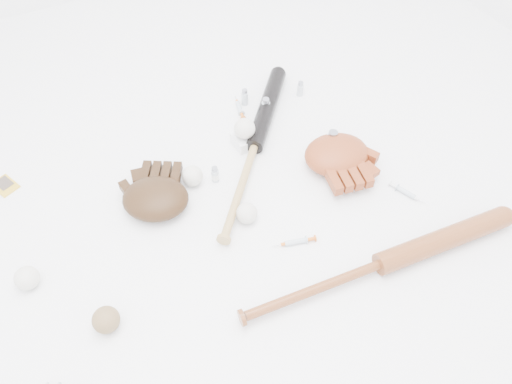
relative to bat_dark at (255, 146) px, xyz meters
name	(u,v)px	position (x,y,z in m)	size (l,w,h in m)	color
bat_dark	(255,146)	(0.00, 0.00, 0.00)	(0.87, 0.06, 0.06)	black
bat_wood	(381,264)	(0.10, -0.60, 0.00)	(0.93, 0.07, 0.07)	brown
glove_dark	(155,198)	(-0.39, -0.07, 0.01)	(0.25, 0.25, 0.09)	black
glove_tan	(337,154)	(0.22, -0.18, 0.02)	(0.27, 0.27, 0.10)	brown
trading_card	(5,186)	(-0.82, 0.25, -0.03)	(0.06, 0.09, 0.00)	gold
pedestal	(245,140)	(-0.01, 0.05, -0.01)	(0.08, 0.08, 0.04)	white
baseball_on_pedestal	(245,129)	(-0.01, 0.05, 0.05)	(0.07, 0.07, 0.07)	silver
baseball_left	(27,278)	(-0.82, -0.17, 0.00)	(0.07, 0.07, 0.07)	silver
baseball_upper	(192,176)	(-0.25, -0.03, 0.00)	(0.07, 0.07, 0.07)	silver
baseball_mid	(247,213)	(-0.16, -0.25, 0.00)	(0.07, 0.07, 0.07)	silver
baseball_aged	(106,320)	(-0.66, -0.40, 0.01)	(0.07, 0.07, 0.07)	brown
syringe_1	(296,242)	(-0.07, -0.40, -0.02)	(0.15, 0.03, 0.02)	#ADBCC6
syringe_2	(239,108)	(0.05, 0.23, -0.02)	(0.15, 0.03, 0.02)	#ADBCC6
syringe_3	(406,192)	(0.36, -0.40, -0.02)	(0.15, 0.03, 0.02)	#ADBCC6
vial_0	(245,97)	(0.09, 0.25, 0.00)	(0.03, 0.03, 0.07)	silver
vial_1	(300,89)	(0.30, 0.19, 0.00)	(0.02, 0.02, 0.06)	silver
vial_2	(266,107)	(0.13, 0.15, 0.01)	(0.03, 0.03, 0.08)	silver
vial_3	(332,142)	(0.24, -0.12, 0.02)	(0.04, 0.04, 0.10)	silver
vial_4	(215,174)	(-0.18, -0.06, 0.00)	(0.03, 0.03, 0.06)	silver
vial_5	(239,133)	(-0.02, 0.08, 0.00)	(0.02, 0.02, 0.06)	silver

